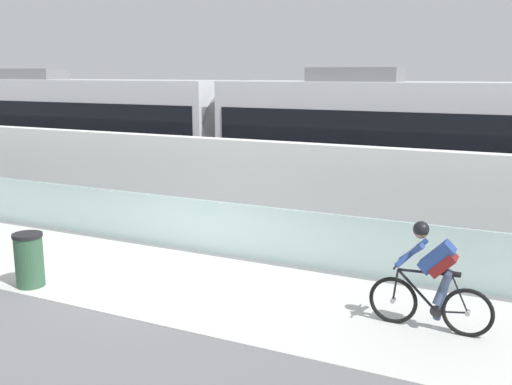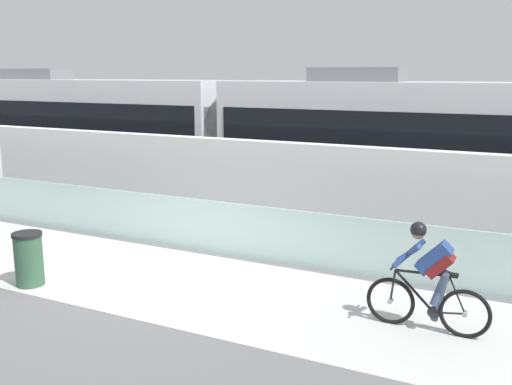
% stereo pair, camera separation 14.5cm
% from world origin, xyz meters
% --- Properties ---
extents(ground_plane, '(200.00, 200.00, 0.00)m').
position_xyz_m(ground_plane, '(0.00, 0.00, 0.00)').
color(ground_plane, slate).
extents(bike_path_deck, '(32.00, 3.20, 0.01)m').
position_xyz_m(bike_path_deck, '(0.00, 0.00, 0.01)').
color(bike_path_deck, silver).
rests_on(bike_path_deck, ground).
extents(glass_parapet, '(32.00, 0.05, 1.10)m').
position_xyz_m(glass_parapet, '(0.00, 1.85, 0.55)').
color(glass_parapet, silver).
rests_on(glass_parapet, ground).
extents(concrete_barrier_wall, '(32.00, 0.36, 2.16)m').
position_xyz_m(concrete_barrier_wall, '(0.00, 3.65, 1.08)').
color(concrete_barrier_wall, white).
rests_on(concrete_barrier_wall, ground).
extents(tram_rail_near, '(32.00, 0.08, 0.01)m').
position_xyz_m(tram_rail_near, '(0.00, 6.13, 0.00)').
color(tram_rail_near, '#595654').
rests_on(tram_rail_near, ground).
extents(tram_rail_far, '(32.00, 0.08, 0.01)m').
position_xyz_m(tram_rail_far, '(0.00, 7.57, 0.00)').
color(tram_rail_far, '#595654').
rests_on(tram_rail_far, ground).
extents(tram, '(22.56, 2.54, 3.81)m').
position_xyz_m(tram, '(-2.10, 6.85, 1.89)').
color(tram, silver).
rests_on(tram, ground).
extents(cyclist_on_bike, '(1.77, 0.58, 1.61)m').
position_xyz_m(cyclist_on_bike, '(4.93, 0.00, 0.78)').
color(cyclist_on_bike, black).
rests_on(cyclist_on_bike, ground).
extents(trash_bin, '(0.51, 0.51, 0.96)m').
position_xyz_m(trash_bin, '(-1.64, -1.25, 0.48)').
color(trash_bin, '#33593F').
rests_on(trash_bin, ground).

